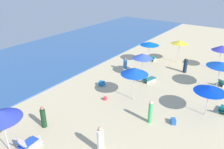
{
  "coord_description": "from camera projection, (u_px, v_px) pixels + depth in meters",
  "views": [
    {
      "loc": [
        -15.31,
        1.74,
        9.18
      ],
      "look_at": [
        -1.23,
        11.77,
        1.33
      ],
      "focal_mm": 35.32,
      "sensor_mm": 36.0,
      "label": 1
    }
  ],
  "objects": [
    {
      "name": "cooler_box_1",
      "position": [
        173.0,
        121.0,
        14.85
      ],
      "size": [
        0.57,
        0.51,
        0.32
      ],
      "primitive_type": "cube",
      "rotation": [
        0.0,
        0.0,
        3.67
      ],
      "color": "blue",
      "rests_on": "ground_plane"
    },
    {
      "name": "beachgoer_2",
      "position": [
        150.0,
        112.0,
        14.69
      ],
      "size": [
        0.39,
        0.39,
        1.66
      ],
      "rotation": [
        0.0,
        0.0,
        2.68
      ],
      "color": "#43B465",
      "rests_on": "ground_plane"
    },
    {
      "name": "beachgoer_6",
      "position": [
        125.0,
        65.0,
        22.81
      ],
      "size": [
        0.52,
        0.52,
        1.48
      ],
      "rotation": [
        0.0,
        0.0,
        2.06
      ],
      "color": "#3B79CB",
      "rests_on": "ground_plane"
    },
    {
      "name": "lounge_chair_1_0",
      "position": [
        152.0,
        58.0,
        25.72
      ],
      "size": [
        1.35,
        0.85,
        0.69
      ],
      "rotation": [
        0.0,
        0.0,
        1.75
      ],
      "color": "silver",
      "rests_on": "ground_plane"
    },
    {
      "name": "umbrella_7",
      "position": [
        222.0,
        48.0,
        22.41
      ],
      "size": [
        1.95,
        1.95,
        2.65
      ],
      "color": "silver",
      "rests_on": "ground_plane"
    },
    {
      "name": "beachgoer_3",
      "position": [
        185.0,
        66.0,
        22.38
      ],
      "size": [
        0.43,
        0.43,
        1.62
      ],
      "rotation": [
        0.0,
        0.0,
        3.27
      ],
      "color": "#17273E",
      "rests_on": "ground_plane"
    },
    {
      "name": "beach_ball_0",
      "position": [
        105.0,
        98.0,
        17.62
      ],
      "size": [
        0.33,
        0.33,
        0.33
      ],
      "primitive_type": "sphere",
      "color": "#F12C41",
      "rests_on": "ground_plane"
    },
    {
      "name": "cooler_box_2",
      "position": [
        102.0,
        83.0,
        19.91
      ],
      "size": [
        0.48,
        0.57,
        0.41
      ],
      "primitive_type": "cube",
      "rotation": [
        0.0,
        0.0,
        1.82
      ],
      "color": "#1668AF",
      "rests_on": "ground_plane"
    },
    {
      "name": "lounge_chair_0_1",
      "position": [
        30.0,
        143.0,
        12.84
      ],
      "size": [
        1.44,
        1.05,
        0.66
      ],
      "rotation": [
        0.0,
        0.0,
        1.22
      ],
      "color": "silver",
      "rests_on": "ground_plane"
    },
    {
      "name": "umbrella_6",
      "position": [
        210.0,
        89.0,
        14.97
      ],
      "size": [
        2.15,
        2.15,
        2.24
      ],
      "color": "silver",
      "rests_on": "ground_plane"
    },
    {
      "name": "beachgoer_5",
      "position": [
        43.0,
        118.0,
        14.3
      ],
      "size": [
        0.46,
        0.46,
        1.53
      ],
      "rotation": [
        0.0,
        0.0,
        2.08
      ],
      "color": "#173A1F",
      "rests_on": "ground_plane"
    },
    {
      "name": "umbrella_4",
      "position": [
        143.0,
        56.0,
        20.95
      ],
      "size": [
        1.99,
        1.99,
        2.37
      ],
      "color": "silver",
      "rests_on": "ground_plane"
    },
    {
      "name": "lounge_chair_4_0",
      "position": [
        149.0,
        79.0,
        20.58
      ],
      "size": [
        1.52,
        0.9,
        0.74
      ],
      "rotation": [
        0.0,
        0.0,
        1.3
      ],
      "color": "silver",
      "rests_on": "ground_plane"
    },
    {
      "name": "umbrella_5",
      "position": [
        135.0,
        71.0,
        16.76
      ],
      "size": [
        2.14,
        2.14,
        2.76
      ],
      "color": "silver",
      "rests_on": "ground_plane"
    },
    {
      "name": "umbrella_1",
      "position": [
        150.0,
        43.0,
        24.15
      ],
      "size": [
        2.07,
        2.07,
        2.48
      ],
      "color": "silver",
      "rests_on": "ground_plane"
    },
    {
      "name": "lounge_chair_0_0",
      "position": [
        27.0,
        144.0,
        12.73
      ],
      "size": [
        1.27,
        0.67,
        0.7
      ],
      "rotation": [
        0.0,
        0.0,
        1.66
      ],
      "color": "silver",
      "rests_on": "ground_plane"
    },
    {
      "name": "lounge_chair_6_0",
      "position": [
        224.0,
        110.0,
        15.99
      ],
      "size": [
        1.24,
        0.69,
        0.67
      ],
      "rotation": [
        0.0,
        0.0,
        1.54
      ],
      "color": "silver",
      "rests_on": "ground_plane"
    },
    {
      "name": "umbrella_2",
      "position": [
        180.0,
        42.0,
        24.38
      ],
      "size": [
        1.87,
        1.87,
        2.55
      ],
      "color": "silver",
      "rests_on": "ground_plane"
    },
    {
      "name": "umbrella_0",
      "position": [
        1.0,
        115.0,
        11.61
      ],
      "size": [
        2.15,
        2.15,
        2.69
      ],
      "color": "silver",
      "rests_on": "ground_plane"
    },
    {
      "name": "beachgoer_4",
      "position": [
        100.0,
        140.0,
        12.24
      ],
      "size": [
        0.55,
        0.55,
        1.69
      ],
      "rotation": [
        0.0,
        0.0,
        2.43
      ],
      "color": "white",
      "rests_on": "ground_plane"
    },
    {
      "name": "umbrella_3",
      "position": [
        221.0,
        64.0,
        18.39
      ],
      "size": [
        2.32,
        2.32,
        2.54
      ],
      "color": "silver",
      "rests_on": "ground_plane"
    },
    {
      "name": "lounge_chair_3_0",
      "position": [
        224.0,
        83.0,
        19.91
      ],
      "size": [
        1.36,
        1.0,
        0.7
      ],
      "rotation": [
        0.0,
        0.0,
        1.16
      ],
      "color": "silver",
      "rests_on": "ground_plane"
    },
    {
      "name": "lounge_chair_4_1",
      "position": [
        128.0,
        71.0,
        22.41
      ],
      "size": [
        1.41,
        0.67,
        0.66
      ],
      "rotation": [
        0.0,
        0.0,
        1.64
      ],
      "color": "silver",
      "rests_on": "ground_plane"
    },
    {
      "name": "ocean",
      "position": [
        41.0,
        58.0,
        26.41
      ],
      "size": [
        60.0,
        13.8,
        0.12
      ],
      "primitive_type": "cube",
      "color": "#315A93",
      "rests_on": "ground_plane"
    }
  ]
}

